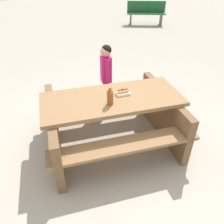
% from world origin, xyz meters
% --- Properties ---
extents(ground_plane, '(30.00, 30.00, 0.00)m').
position_xyz_m(ground_plane, '(0.00, 0.00, 0.00)').
color(ground_plane, '#ADA599').
rests_on(ground_plane, ground).
extents(picnic_table, '(1.93, 1.57, 0.75)m').
position_xyz_m(picnic_table, '(0.00, 0.00, 0.44)').
color(picnic_table, olive).
rests_on(picnic_table, ground).
extents(soda_bottle, '(0.08, 0.08, 0.23)m').
position_xyz_m(soda_bottle, '(-0.08, -0.13, 0.86)').
color(soda_bottle, brown).
rests_on(soda_bottle, picnic_table).
extents(hotdog_tray, '(0.18, 0.12, 0.08)m').
position_xyz_m(hotdog_tray, '(0.16, 0.02, 0.78)').
color(hotdog_tray, white).
rests_on(hotdog_tray, picnic_table).
extents(child_in_coat, '(0.18, 0.28, 1.13)m').
position_xyz_m(child_in_coat, '(0.25, 0.91, 0.72)').
color(child_in_coat, brown).
rests_on(child_in_coat, ground).
extents(park_bench_mid, '(1.53, 0.98, 0.85)m').
position_xyz_m(park_bench_mid, '(3.84, 6.09, 0.45)').
color(park_bench_mid, '#1E592D').
rests_on(park_bench_mid, ground).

